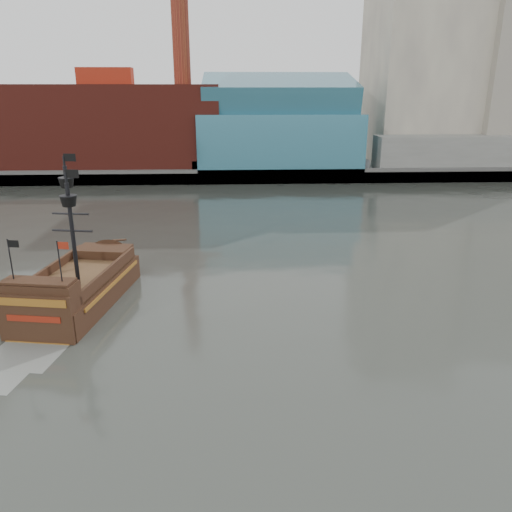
{
  "coord_description": "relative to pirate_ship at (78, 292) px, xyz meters",
  "views": [
    {
      "loc": [
        1.2,
        -26.8,
        16.12
      ],
      "look_at": [
        2.91,
        9.42,
        4.0
      ],
      "focal_mm": 35.0,
      "sensor_mm": 36.0,
      "label": 1
    }
  ],
  "objects": [
    {
      "name": "ground",
      "position": [
        11.0,
        -9.88,
        -1.12
      ],
      "size": [
        400.0,
        400.0,
        0.0
      ],
      "primitive_type": "plane",
      "color": "#2B2E28",
      "rests_on": "ground"
    },
    {
      "name": "skyline",
      "position": [
        16.21,
        74.68,
        23.43
      ],
      "size": [
        149.0,
        45.0,
        62.0
      ],
      "color": "#7F6C4C",
      "rests_on": "promenade_far"
    },
    {
      "name": "promenade_far",
      "position": [
        11.0,
        82.12,
        -0.12
      ],
      "size": [
        220.0,
        60.0,
        2.0
      ],
      "primitive_type": "cube",
      "color": "slate",
      "rests_on": "ground"
    },
    {
      "name": "seawall",
      "position": [
        11.0,
        52.62,
        0.18
      ],
      "size": [
        220.0,
        1.0,
        2.6
      ],
      "primitive_type": "cube",
      "color": "#4C4C49",
      "rests_on": "ground"
    },
    {
      "name": "pirate_ship",
      "position": [
        0.0,
        0.0,
        0.0
      ],
      "size": [
        7.49,
        17.14,
        12.4
      ],
      "rotation": [
        0.0,
        0.0,
        -0.16
      ],
      "color": "black",
      "rests_on": "ground"
    }
  ]
}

